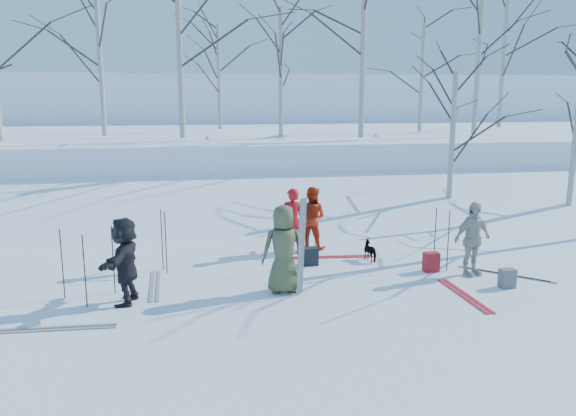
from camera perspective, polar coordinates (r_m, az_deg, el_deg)
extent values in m
plane|color=white|center=(11.33, 1.26, -7.95)|extent=(120.00, 120.00, 0.00)
cube|color=white|center=(17.98, -2.88, -0.18)|extent=(70.00, 9.49, 4.12)
cube|color=white|center=(27.71, -5.30, 5.63)|extent=(70.00, 18.00, 2.20)
cube|color=white|center=(48.57, -7.19, 9.22)|extent=(90.00, 30.00, 6.00)
imported|color=#454E2E|center=(10.77, -0.45, -4.19)|extent=(0.85, 0.56, 1.72)
imported|color=#B01014|center=(13.39, 0.42, -1.34)|extent=(0.59, 0.39, 1.60)
imported|color=#B3290D|center=(13.89, 2.40, -0.99)|extent=(0.95, 0.90, 1.55)
imported|color=#B01014|center=(12.43, -15.89, -4.40)|extent=(0.52, 0.68, 0.93)
imported|color=beige|center=(12.42, 18.22, -2.98)|extent=(1.00, 0.64, 1.58)
imported|color=black|center=(10.64, -16.23, -5.15)|extent=(0.78, 1.56, 1.61)
imported|color=black|center=(13.12, 8.45, -4.30)|extent=(0.39, 0.59, 0.46)
cube|color=silver|center=(10.50, 1.23, -4.08)|extent=(0.11, 0.17, 1.90)
cube|color=silver|center=(10.64, 1.50, -3.88)|extent=(0.11, 0.23, 1.89)
cylinder|color=black|center=(10.69, -19.96, -6.06)|extent=(0.02, 0.02, 1.34)
cylinder|color=black|center=(12.20, -12.31, -3.50)|extent=(0.02, 0.02, 1.34)
cylinder|color=black|center=(12.56, 15.96, -3.25)|extent=(0.02, 0.02, 1.34)
cylinder|color=black|center=(12.82, 14.71, -2.89)|extent=(0.02, 0.02, 1.34)
cylinder|color=black|center=(13.58, 2.11, -1.73)|extent=(0.02, 0.02, 1.34)
cylinder|color=black|center=(13.94, 2.81, -1.40)|extent=(0.02, 0.02, 1.34)
cylinder|color=black|center=(12.23, 1.48, -3.20)|extent=(0.02, 0.02, 1.34)
cylinder|color=black|center=(11.26, -17.34, -5.02)|extent=(0.02, 0.02, 1.34)
cylinder|color=black|center=(11.30, -21.96, -5.27)|extent=(0.02, 0.02, 1.34)
cylinder|color=black|center=(12.47, -12.69, -3.20)|extent=(0.02, 0.02, 1.34)
cube|color=maroon|center=(12.57, 14.34, -5.33)|extent=(0.32, 0.22, 0.42)
cube|color=#54575B|center=(12.01, 21.37, -6.67)|extent=(0.30, 0.20, 0.38)
cube|color=black|center=(12.66, 2.28, -4.91)|extent=(0.34, 0.24, 0.40)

